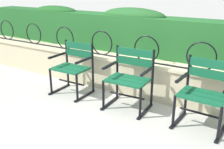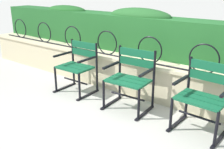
# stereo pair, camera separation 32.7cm
# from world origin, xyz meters

# --- Properties ---
(ground_plane) EXTENTS (60.00, 60.00, 0.00)m
(ground_plane) POSITION_xyz_m (0.00, 0.00, 0.00)
(ground_plane) COLOR #BCB7AD
(stone_wall) EXTENTS (7.74, 0.41, 0.59)m
(stone_wall) POSITION_xyz_m (0.00, 0.88, 0.30)
(stone_wall) COLOR beige
(stone_wall) RESTS_ON ground
(iron_arch_fence) EXTENTS (7.19, 0.02, 0.42)m
(iron_arch_fence) POSITION_xyz_m (-0.19, 0.80, 0.77)
(iron_arch_fence) COLOR black
(iron_arch_fence) RESTS_ON stone_wall
(hedge_row) EXTENTS (7.59, 0.50, 0.77)m
(hedge_row) POSITION_xyz_m (-0.04, 1.30, 0.94)
(hedge_row) COLOR #236028
(hedge_row) RESTS_ON stone_wall
(park_chair_left) EXTENTS (0.59, 0.53, 0.84)m
(park_chair_left) POSITION_xyz_m (-0.90, 0.36, 0.46)
(park_chair_left) COLOR #145B38
(park_chair_left) RESTS_ON ground
(park_chair_centre) EXTENTS (0.65, 0.55, 0.87)m
(park_chair_centre) POSITION_xyz_m (0.15, 0.37, 0.47)
(park_chair_centre) COLOR #145B38
(park_chair_centre) RESTS_ON ground
(park_chair_right) EXTENTS (0.62, 0.55, 0.87)m
(park_chair_right) POSITION_xyz_m (1.21, 0.38, 0.46)
(park_chair_right) COLOR #145B38
(park_chair_right) RESTS_ON ground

